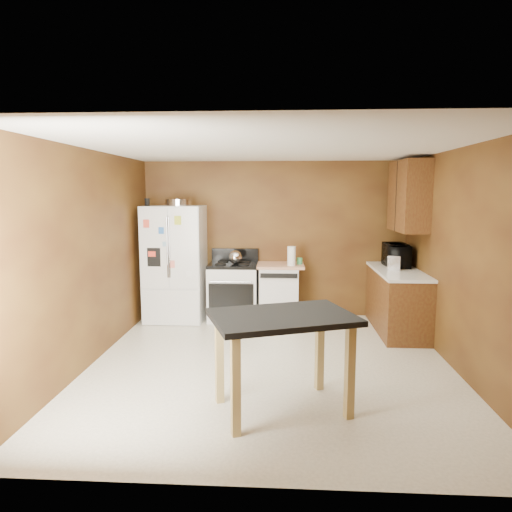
# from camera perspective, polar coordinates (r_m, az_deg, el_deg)

# --- Properties ---
(floor) EXTENTS (4.50, 4.50, 0.00)m
(floor) POSITION_cam_1_polar(r_m,az_deg,el_deg) (5.50, 1.79, -13.43)
(floor) COLOR white
(floor) RESTS_ON ground
(ceiling) EXTENTS (4.50, 4.50, 0.00)m
(ceiling) POSITION_cam_1_polar(r_m,az_deg,el_deg) (5.15, 1.92, 13.47)
(ceiling) COLOR white
(ceiling) RESTS_ON ground
(wall_back) EXTENTS (4.20, 0.00, 4.20)m
(wall_back) POSITION_cam_1_polar(r_m,az_deg,el_deg) (7.41, 2.31, 2.11)
(wall_back) COLOR brown
(wall_back) RESTS_ON ground
(wall_front) EXTENTS (4.20, 0.00, 4.20)m
(wall_front) POSITION_cam_1_polar(r_m,az_deg,el_deg) (2.97, 0.69, -6.78)
(wall_front) COLOR brown
(wall_front) RESTS_ON ground
(wall_left) EXTENTS (0.00, 4.50, 4.50)m
(wall_left) POSITION_cam_1_polar(r_m,az_deg,el_deg) (5.64, -20.01, -0.22)
(wall_left) COLOR brown
(wall_left) RESTS_ON ground
(wall_right) EXTENTS (0.00, 4.50, 4.50)m
(wall_right) POSITION_cam_1_polar(r_m,az_deg,el_deg) (5.54, 24.14, -0.58)
(wall_right) COLOR brown
(wall_right) RESTS_ON ground
(roasting_pan) EXTENTS (0.41, 0.41, 0.10)m
(roasting_pan) POSITION_cam_1_polar(r_m,az_deg,el_deg) (7.22, -9.63, 6.63)
(roasting_pan) COLOR silver
(roasting_pan) RESTS_ON refrigerator
(pen_cup) EXTENTS (0.08, 0.08, 0.11)m
(pen_cup) POSITION_cam_1_polar(r_m,az_deg,el_deg) (7.21, -13.45, 6.57)
(pen_cup) COLOR black
(pen_cup) RESTS_ON refrigerator
(kettle) EXTENTS (0.21, 0.21, 0.21)m
(kettle) POSITION_cam_1_polar(r_m,az_deg,el_deg) (7.08, -2.60, -0.16)
(kettle) COLOR silver
(kettle) RESTS_ON gas_range
(paper_towel) EXTENTS (0.14, 0.14, 0.29)m
(paper_towel) POSITION_cam_1_polar(r_m,az_deg,el_deg) (7.00, 4.46, -0.01)
(paper_towel) COLOR white
(paper_towel) RESTS_ON dishwasher
(green_canister) EXTENTS (0.11, 0.11, 0.10)m
(green_canister) POSITION_cam_1_polar(r_m,az_deg,el_deg) (7.17, 5.46, -0.62)
(green_canister) COLOR #44B167
(green_canister) RESTS_ON dishwasher
(toaster) EXTENTS (0.27, 0.33, 0.21)m
(toaster) POSITION_cam_1_polar(r_m,az_deg,el_deg) (6.91, 17.02, -0.72)
(toaster) COLOR silver
(toaster) RESTS_ON right_cabinets
(microwave) EXTENTS (0.40, 0.58, 0.31)m
(microwave) POSITION_cam_1_polar(r_m,az_deg,el_deg) (7.16, 17.15, -0.02)
(microwave) COLOR black
(microwave) RESTS_ON right_cabinets
(refrigerator) EXTENTS (0.90, 0.80, 1.80)m
(refrigerator) POSITION_cam_1_polar(r_m,az_deg,el_deg) (7.27, -10.07, -0.91)
(refrigerator) COLOR white
(refrigerator) RESTS_ON ground
(gas_range) EXTENTS (0.76, 0.68, 1.10)m
(gas_range) POSITION_cam_1_polar(r_m,az_deg,el_deg) (7.25, -2.84, -4.33)
(gas_range) COLOR white
(gas_range) RESTS_ON ground
(dishwasher) EXTENTS (0.78, 0.63, 0.89)m
(dishwasher) POSITION_cam_1_polar(r_m,az_deg,el_deg) (7.24, 2.87, -4.44)
(dishwasher) COLOR white
(dishwasher) RESTS_ON ground
(right_cabinets) EXTENTS (0.63, 1.58, 2.45)m
(right_cabinets) POSITION_cam_1_polar(r_m,az_deg,el_deg) (6.90, 17.62, -1.56)
(right_cabinets) COLOR brown
(right_cabinets) RESTS_ON ground
(island) EXTENTS (1.47, 1.22, 0.91)m
(island) POSITION_cam_1_polar(r_m,az_deg,el_deg) (4.20, 3.33, -9.13)
(island) COLOR black
(island) RESTS_ON ground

